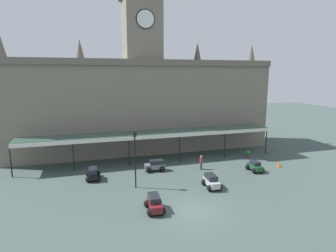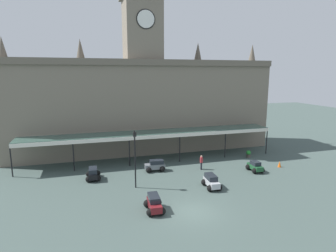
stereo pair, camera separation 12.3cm
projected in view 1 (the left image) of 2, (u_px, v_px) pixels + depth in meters
ground_plane at (193, 211)px, 22.49m from camera, size 140.00×140.00×0.00m
station_building at (143, 101)px, 39.55m from camera, size 36.32×6.78×21.74m
entrance_canopy at (152, 133)px, 34.93m from camera, size 31.68×3.26×3.71m
car_silver_estate at (211, 182)px, 27.10m from camera, size 1.62×2.29×1.27m
car_black_estate at (93, 174)px, 29.22m from camera, size 1.59×2.28×1.27m
car_green_sedan at (255, 167)px, 31.69m from camera, size 1.54×2.06×1.19m
car_maroon_estate at (154, 204)px, 22.51m from camera, size 1.62×2.30×1.27m
car_grey_estate at (155, 166)px, 31.77m from camera, size 2.30×1.64×1.27m
pedestrian_beside_cars at (201, 162)px, 32.25m from camera, size 0.34×0.38×1.67m
victorian_lamppost at (135, 153)px, 26.56m from camera, size 0.30×0.30×5.67m
traffic_cone at (279, 164)px, 33.18m from camera, size 0.40×0.40×0.73m
planter_by_canopy at (248, 154)px, 36.96m from camera, size 0.60×0.60×0.96m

